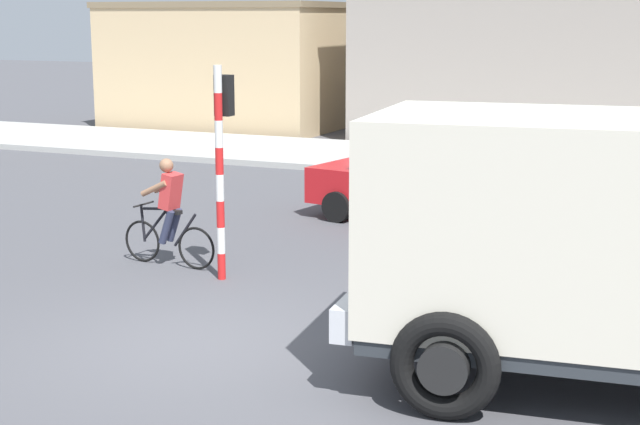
% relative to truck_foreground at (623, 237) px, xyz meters
% --- Properties ---
extents(ground_plane, '(120.00, 120.00, 0.00)m').
position_rel_truck_foreground_xyz_m(ground_plane, '(-4.75, -0.49, -1.67)').
color(ground_plane, '#4C4C51').
extents(sidewalk_far, '(80.00, 5.00, 0.16)m').
position_rel_truck_foreground_xyz_m(sidewalk_far, '(-4.75, 14.74, -1.59)').
color(sidewalk_far, '#ADADA8').
rests_on(sidewalk_far, ground).
extents(truck_foreground, '(5.65, 3.25, 2.90)m').
position_rel_truck_foreground_xyz_m(truck_foreground, '(0.00, 0.00, 0.00)').
color(truck_foreground, silver).
rests_on(truck_foreground, ground).
extents(cyclist, '(1.73, 0.50, 1.72)m').
position_rel_truck_foreground_xyz_m(cyclist, '(-7.12, 2.58, -0.80)').
color(cyclist, black).
rests_on(cyclist, ground).
extents(traffic_light_pole, '(0.24, 0.43, 3.20)m').
position_rel_truck_foreground_xyz_m(traffic_light_pole, '(-5.97, 2.28, 0.40)').
color(traffic_light_pole, red).
rests_on(traffic_light_pole, ground).
extents(car_white_mid, '(4.24, 2.39, 1.60)m').
position_rel_truck_foreground_xyz_m(car_white_mid, '(-4.54, 7.30, -0.85)').
color(car_white_mid, red).
rests_on(car_white_mid, ground).
extents(building_corner_left, '(8.06, 5.28, 4.37)m').
position_rel_truck_foreground_xyz_m(building_corner_left, '(-15.72, 20.16, 0.52)').
color(building_corner_left, '#D1B284').
rests_on(building_corner_left, ground).
extents(building_mid_block, '(10.10, 7.57, 6.03)m').
position_rel_truck_foreground_xyz_m(building_mid_block, '(-5.27, 21.33, 1.35)').
color(building_mid_block, '#9E9389').
rests_on(building_mid_block, ground).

